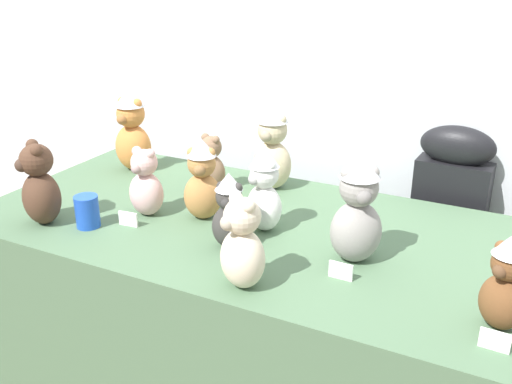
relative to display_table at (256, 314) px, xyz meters
The scene contains 18 objects.
wall_back 1.18m from the display_table, 90.00° to the left, with size 7.00×0.08×2.60m, color silver.
display_table is the anchor object (origin of this frame).
instrument_case 0.82m from the display_table, 47.78° to the left, with size 0.29×0.13×0.99m.
teddy_bear_caramel 0.54m from the display_table, behind, with size 0.17×0.15×0.29m.
teddy_bear_mocha 0.59m from the display_table, 145.66° to the left, with size 0.13×0.12×0.23m.
teddy_bear_cream 0.63m from the display_table, 68.50° to the right, with size 0.18×0.17×0.27m.
teddy_bear_ginger 0.93m from the display_table, 159.93° to the left, with size 0.17×0.15×0.35m.
teddy_bear_charcoal 0.52m from the display_table, 89.21° to the right, with size 0.13×0.12×0.25m.
teddy_bear_sand 0.63m from the display_table, 106.54° to the left, with size 0.16×0.14×0.34m.
teddy_bear_ash 0.65m from the display_table, 13.40° to the right, with size 0.20×0.19×0.34m.
teddy_bear_cocoa 0.88m from the display_table, 154.54° to the right, with size 0.19×0.19×0.29m.
teddy_bear_chestnut 0.97m from the display_table, 17.80° to the right, with size 0.15×0.14×0.25m.
teddy_bear_snow 0.50m from the display_table, 26.62° to the right, with size 0.16×0.16×0.28m.
teddy_bear_blush 0.62m from the display_table, 165.80° to the right, with size 0.13×0.12×0.25m.
party_cup_blue 0.71m from the display_table, 151.73° to the right, with size 0.08×0.08×0.11m, color blue.
name_card_front_left 0.96m from the display_table, 24.10° to the right, with size 0.07×0.01×0.05m, color white.
name_card_front_middle 0.58m from the display_table, 29.50° to the right, with size 0.07×0.01×0.05m, color white.
name_card_front_right 0.58m from the display_table, 151.90° to the right, with size 0.07×0.01×0.05m, color white.
Camera 1 is at (0.81, -1.34, 1.57)m, focal length 40.51 mm.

